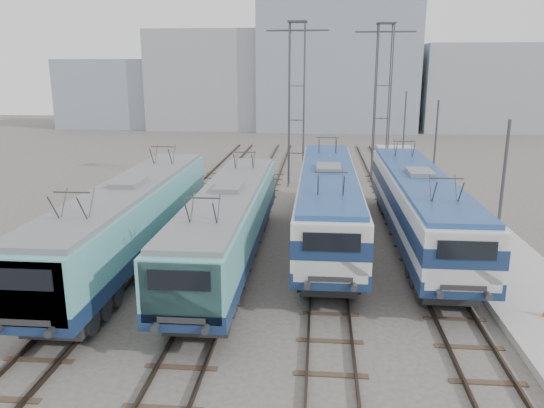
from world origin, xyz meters
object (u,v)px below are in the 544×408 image
(locomotive_far_right, at_px, (419,202))
(mast_front, at_px, (500,213))
(locomotive_center_right, at_px, (328,197))
(catenary_tower_east, at_px, (382,97))
(locomotive_center_left, at_px, (228,220))
(mast_mid, at_px, (434,159))
(mast_rear, at_px, (404,135))
(catenary_tower_west, at_px, (297,98))
(locomotive_far_left, at_px, (129,217))

(locomotive_far_right, height_order, mast_front, mast_front)
(locomotive_center_right, relative_size, catenary_tower_east, 1.54)
(locomotive_center_left, bearing_deg, mast_mid, 40.82)
(catenary_tower_east, distance_m, mast_mid, 10.69)
(locomotive_center_right, xyz_separation_m, mast_rear, (6.35, 17.37, 1.15))
(catenary_tower_west, bearing_deg, mast_rear, 24.94)
(locomotive_center_right, distance_m, mast_rear, 18.53)
(catenary_tower_east, relative_size, mast_front, 1.71)
(locomotive_far_right, bearing_deg, mast_rear, 84.08)
(locomotive_center_left, bearing_deg, mast_front, -13.61)
(mast_front, bearing_deg, locomotive_center_left, 166.39)
(locomotive_center_right, xyz_separation_m, mast_mid, (6.35, 5.37, 1.15))
(locomotive_center_right, height_order, mast_mid, mast_mid)
(locomotive_far_left, distance_m, mast_front, 15.59)
(locomotive_center_right, xyz_separation_m, mast_front, (6.35, -6.63, 1.15))
(locomotive_far_right, bearing_deg, catenary_tower_west, 116.00)
(locomotive_center_left, bearing_deg, locomotive_far_left, -177.11)
(locomotive_far_right, xyz_separation_m, mast_rear, (1.85, 17.84, 1.19))
(locomotive_far_left, xyz_separation_m, locomotive_center_right, (9.00, 4.23, 0.09))
(locomotive_center_right, relative_size, mast_mid, 2.64)
(locomotive_center_right, distance_m, catenary_tower_east, 16.51)
(locomotive_center_left, xyz_separation_m, locomotive_center_right, (4.50, 4.01, 0.19))
(locomotive_far_right, relative_size, mast_rear, 2.58)
(locomotive_far_right, bearing_deg, locomotive_center_right, 173.98)
(locomotive_center_left, relative_size, mast_mid, 2.47)
(locomotive_far_left, distance_m, locomotive_center_right, 9.95)
(catenary_tower_east, bearing_deg, locomotive_center_left, -114.31)
(locomotive_far_left, bearing_deg, mast_front, -8.88)
(mast_front, distance_m, mast_rear, 24.00)
(locomotive_center_left, distance_m, locomotive_far_right, 9.67)
(locomotive_far_left, xyz_separation_m, catenary_tower_west, (6.75, 17.60, 4.38))
(locomotive_center_left, bearing_deg, catenary_tower_east, 65.69)
(mast_rear, bearing_deg, locomotive_center_left, -116.91)
(catenary_tower_west, xyz_separation_m, mast_rear, (8.60, 4.00, -3.14))
(locomotive_far_left, height_order, locomotive_far_right, locomotive_far_left)
(locomotive_far_left, xyz_separation_m, mast_front, (15.35, -2.40, 1.23))
(catenary_tower_east, bearing_deg, catenary_tower_west, -162.90)
(locomotive_far_left, height_order, catenary_tower_east, catenary_tower_east)
(locomotive_center_right, bearing_deg, mast_rear, 69.92)
(catenary_tower_east, height_order, mast_mid, catenary_tower_east)
(locomotive_center_left, xyz_separation_m, catenary_tower_east, (8.75, 19.37, 4.48))
(locomotive_center_right, bearing_deg, mast_mid, 40.20)
(locomotive_center_right, bearing_deg, catenary_tower_west, 99.55)
(mast_front, bearing_deg, locomotive_far_left, 171.12)
(catenary_tower_west, bearing_deg, locomotive_center_right, -80.45)
(locomotive_far_left, height_order, catenary_tower_west, catenary_tower_west)
(locomotive_far_left, relative_size, catenary_tower_west, 1.52)
(locomotive_far_right, relative_size, mast_front, 2.58)
(locomotive_far_right, bearing_deg, mast_front, -73.28)
(catenary_tower_east, bearing_deg, mast_front, -84.55)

